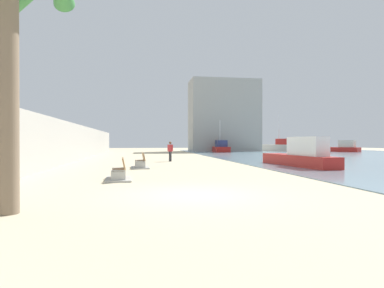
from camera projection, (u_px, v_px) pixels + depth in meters
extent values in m
plane|color=#C6B793|center=(160.00, 161.00, 28.10)|extent=(120.00, 120.00, 0.00)
cube|color=#ADAAA3|center=(68.00, 143.00, 26.90)|extent=(0.80, 64.00, 3.23)
cylinder|color=#7A6651|center=(7.00, 95.00, 7.63)|extent=(0.50, 0.50, 5.58)
cube|color=#ADAAA3|center=(118.00, 176.00, 13.69)|extent=(0.61, 0.23, 0.50)
cube|color=#ADAAA3|center=(119.00, 173.00, 15.06)|extent=(0.61, 0.23, 0.50)
cube|color=#997047|center=(118.00, 170.00, 14.38)|extent=(0.58, 1.62, 0.06)
cube|color=#997047|center=(124.00, 163.00, 14.42)|extent=(0.24, 1.61, 0.50)
cube|color=#ADAAA3|center=(118.00, 179.00, 14.38)|extent=(1.20, 2.15, 0.08)
cube|color=#ADAAA3|center=(141.00, 165.00, 20.21)|extent=(0.61, 0.23, 0.50)
cube|color=#ADAAA3|center=(140.00, 163.00, 21.58)|extent=(0.61, 0.23, 0.50)
cube|color=#997047|center=(140.00, 161.00, 20.90)|extent=(0.57, 1.62, 0.06)
cube|color=#997047|center=(144.00, 157.00, 20.94)|extent=(0.23, 1.61, 0.50)
cube|color=#ADAAA3|center=(140.00, 167.00, 20.90)|extent=(1.19, 2.15, 0.08)
cylinder|color=#333338|center=(171.00, 157.00, 27.81)|extent=(0.12, 0.12, 0.85)
cylinder|color=#333338|center=(170.00, 156.00, 27.87)|extent=(0.12, 0.12, 0.85)
cube|color=#B22D33|center=(170.00, 148.00, 27.83)|extent=(0.37, 0.33, 0.60)
sphere|color=brown|center=(170.00, 143.00, 27.83)|extent=(0.23, 0.23, 0.23)
cylinder|color=#B22D33|center=(172.00, 148.00, 27.74)|extent=(0.09, 0.09, 0.54)
cylinder|color=#B22D33|center=(168.00, 148.00, 27.93)|extent=(0.09, 0.09, 0.54)
cube|color=beige|center=(280.00, 148.00, 57.12)|extent=(4.96, 7.75, 1.15)
cube|color=red|center=(286.00, 142.00, 56.16)|extent=(2.66, 3.63, 1.01)
cylinder|color=silver|center=(279.00, 129.00, 57.42)|extent=(0.12, 0.12, 5.59)
cube|color=red|center=(220.00, 149.00, 53.37)|extent=(2.59, 5.69, 0.83)
cube|color=navy|center=(221.00, 143.00, 52.53)|extent=(1.73, 2.54, 1.05)
cylinder|color=silver|center=(220.00, 133.00, 53.62)|extent=(0.12, 0.12, 4.38)
cube|color=red|center=(342.00, 149.00, 53.22)|extent=(4.44, 5.47, 0.74)
cube|color=beige|center=(347.00, 144.00, 52.61)|extent=(2.32, 2.65, 1.15)
cube|color=red|center=(297.00, 160.00, 22.43)|extent=(2.10, 7.66, 0.74)
cube|color=white|center=(307.00, 146.00, 21.32)|extent=(1.30, 3.40, 1.23)
cube|color=#9E9E99|center=(224.00, 116.00, 57.77)|extent=(12.00, 6.00, 12.50)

